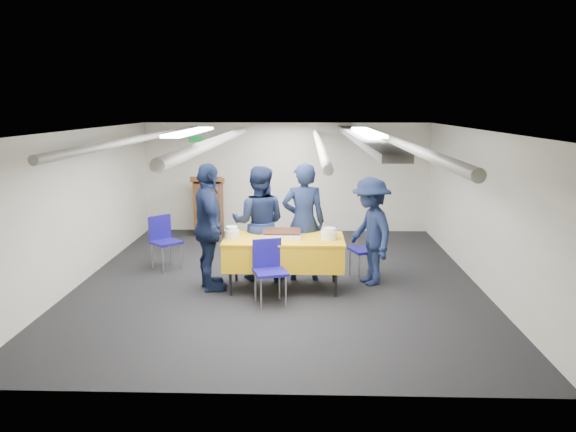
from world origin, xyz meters
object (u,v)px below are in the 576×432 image
at_px(sailor_c, 209,227).
at_px(chair_left, 163,237).
at_px(chair_right, 370,244).
at_px(podium, 209,206).
at_px(sailor_a, 304,222).
at_px(sailor_b, 259,223).
at_px(sailor_d, 370,231).
at_px(serving_table, 284,252).
at_px(sheet_cake, 282,234).
at_px(chair_near, 269,265).

bearing_deg(sailor_c, chair_left, 22.25).
distance_m(chair_right, chair_left, 3.37).
relative_size(podium, sailor_a, 0.69).
xyz_separation_m(sailor_a, sailor_c, (-1.36, -0.53, 0.02)).
distance_m(chair_right, sailor_b, 1.76).
distance_m(sailor_b, sailor_d, 1.70).
relative_size(serving_table, podium, 1.38).
bearing_deg(sailor_a, chair_right, -176.04).
distance_m(podium, sailor_b, 3.23).
relative_size(sheet_cake, chair_right, 0.66).
relative_size(sailor_a, sailor_d, 1.12).
height_order(sailor_b, sailor_c, sailor_c).
bearing_deg(chair_near, sailor_b, 101.60).
height_order(serving_table, sailor_d, sailor_d).
bearing_deg(podium, sheet_cake, -63.88).
bearing_deg(sailor_c, sailor_d, -100.68).
height_order(sailor_b, sailor_d, sailor_b).
bearing_deg(podium, chair_right, -43.50).
distance_m(serving_table, sailor_a, 0.65).
distance_m(chair_near, sailor_c, 1.11).
height_order(podium, sailor_c, sailor_c).
bearing_deg(sailor_d, sailor_b, -117.14).
distance_m(chair_right, sailor_c, 2.52).
bearing_deg(sheet_cake, chair_right, 21.80).
bearing_deg(chair_left, sailor_a, -13.41).
relative_size(chair_right, chair_left, 1.00).
height_order(sheet_cake, sailor_a, sailor_a).
bearing_deg(sailor_a, serving_table, 55.76).
bearing_deg(serving_table, sailor_a, 58.95).
xyz_separation_m(sailor_c, sailor_d, (2.36, 0.35, -0.12)).
height_order(chair_near, sailor_d, sailor_d).
bearing_deg(sailor_c, chair_near, -139.35).
bearing_deg(chair_near, chair_left, 139.04).
height_order(sheet_cake, chair_near, chair_near).
height_order(sheet_cake, sailor_b, sailor_b).
bearing_deg(chair_right, serving_table, -155.55).
height_order(sailor_c, sailor_d, sailor_c).
height_order(serving_table, podium, podium).
xyz_separation_m(podium, sailor_c, (0.61, -3.51, 0.31)).
bearing_deg(podium, chair_near, -69.47).
xyz_separation_m(serving_table, chair_near, (-0.18, -0.58, -0.03)).
bearing_deg(sailor_a, sailor_c, 17.94).
xyz_separation_m(sailor_a, sailor_d, (1.00, -0.18, -0.10)).
bearing_deg(chair_right, chair_left, 172.82).
xyz_separation_m(podium, chair_right, (3.01, -2.86, -0.08)).
height_order(chair_near, chair_left, same).
xyz_separation_m(chair_near, sailor_c, (-0.90, 0.52, 0.40)).
relative_size(chair_right, sailor_b, 0.49).
relative_size(chair_near, sailor_c, 0.47).
height_order(chair_left, sailor_b, sailor_b).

